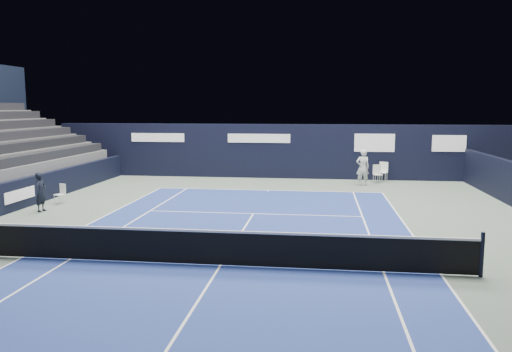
{
  "coord_description": "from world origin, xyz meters",
  "views": [
    {
      "loc": [
        2.5,
        -12.19,
        4.05
      ],
      "look_at": [
        -0.06,
        7.63,
        1.3
      ],
      "focal_mm": 35.0,
      "sensor_mm": 36.0,
      "label": 1
    }
  ],
  "objects": [
    {
      "name": "ground",
      "position": [
        0.0,
        2.0,
        0.0
      ],
      "size": [
        48.0,
        48.0,
        0.0
      ],
      "primitive_type": "plane",
      "color": "#526156",
      "rests_on": "ground"
    },
    {
      "name": "court_surface",
      "position": [
        0.0,
        0.0,
        0.0
      ],
      "size": [
        10.97,
        23.77,
        0.01
      ],
      "primitive_type": "cube",
      "color": "navy",
      "rests_on": "ground"
    },
    {
      "name": "folding_chair_back_a",
      "position": [
        6.0,
        15.86,
        0.71
      ],
      "size": [
        0.61,
        0.63,
        1.07
      ],
      "rotation": [
        0.0,
        0.0,
        -0.38
      ],
      "color": "white",
      "rests_on": "ground"
    },
    {
      "name": "folding_chair_back_b",
      "position": [
        5.6,
        15.2,
        0.56
      ],
      "size": [
        0.51,
        0.49,
        0.98
      ],
      "rotation": [
        0.0,
        0.0,
        0.2
      ],
      "color": "silver",
      "rests_on": "ground"
    },
    {
      "name": "line_judge_chair",
      "position": [
        -8.39,
        7.45,
        0.48
      ],
      "size": [
        0.48,
        0.48,
        0.84
      ],
      "rotation": [
        0.0,
        0.0,
        -0.41
      ],
      "color": "white",
      "rests_on": "ground"
    },
    {
      "name": "line_judge",
      "position": [
        -8.31,
        5.78,
        0.77
      ],
      "size": [
        0.39,
        0.58,
        1.54
      ],
      "primitive_type": "imported",
      "rotation": [
        0.0,
        0.0,
        1.53
      ],
      "color": "black",
      "rests_on": "ground"
    },
    {
      "name": "court_markings",
      "position": [
        0.0,
        0.0,
        0.01
      ],
      "size": [
        11.03,
        23.83,
        0.0
      ],
      "color": "white",
      "rests_on": "court_surface"
    },
    {
      "name": "tennis_net",
      "position": [
        0.0,
        0.0,
        0.51
      ],
      "size": [
        12.9,
        0.1,
        1.1
      ],
      "color": "black",
      "rests_on": "ground"
    },
    {
      "name": "back_sponsor_wall",
      "position": [
        0.01,
        16.5,
        1.55
      ],
      "size": [
        26.0,
        0.63,
        3.1
      ],
      "color": "black",
      "rests_on": "ground"
    },
    {
      "name": "side_barrier_left",
      "position": [
        -9.5,
        5.97,
        0.6
      ],
      "size": [
        0.33,
        22.0,
        1.2
      ],
      "color": "black",
      "rests_on": "ground"
    },
    {
      "name": "tennis_player",
      "position": [
        4.73,
        14.16,
        0.95
      ],
      "size": [
        0.75,
        0.89,
        1.89
      ],
      "color": "silver",
      "rests_on": "ground"
    }
  ]
}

